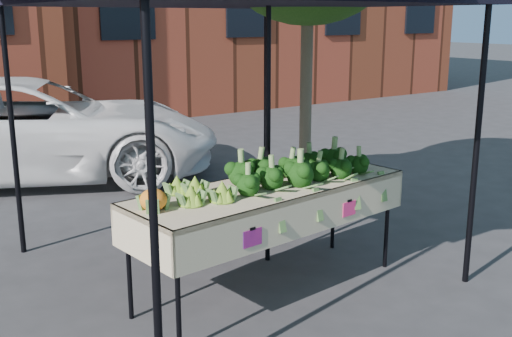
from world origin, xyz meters
name	(u,v)px	position (x,y,z in m)	size (l,w,h in m)	color
ground	(286,294)	(0.00, 0.00, 0.00)	(90.00, 90.00, 0.00)	#2D2D2F
table	(270,239)	(-0.05, 0.14, 0.45)	(2.47, 1.04, 0.90)	beige
canopy	(230,117)	(-0.03, 0.76, 1.37)	(3.16, 3.16, 2.74)	black
broccoli_heap	(296,165)	(0.22, 0.17, 1.03)	(1.37, 0.57, 0.26)	black
romanesco_cluster	(195,185)	(-0.72, 0.18, 1.00)	(0.43, 0.57, 0.20)	#82AE32
cauliflower_pair	(153,198)	(-1.10, 0.10, 0.99)	(0.20, 0.20, 0.18)	orange
street_tree	(307,51)	(1.33, 1.38, 1.86)	(1.89, 1.89, 3.72)	#1E4C14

